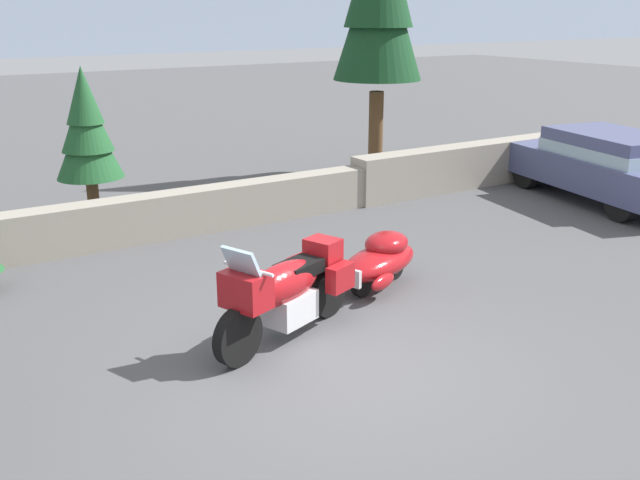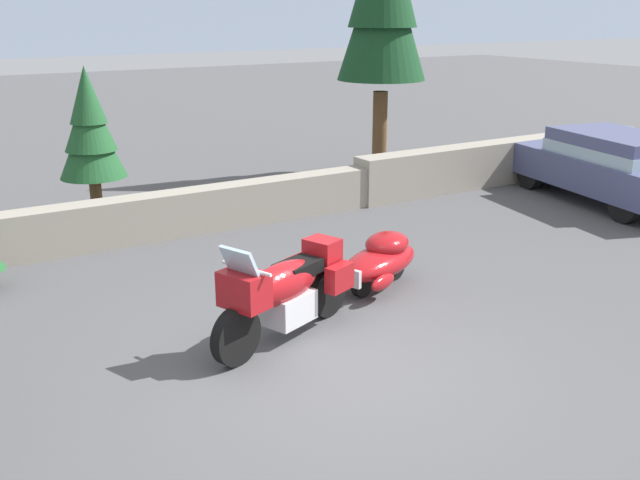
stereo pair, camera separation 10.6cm
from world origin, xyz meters
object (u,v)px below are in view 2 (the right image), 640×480
(touring_motorcycle, at_px, (284,289))
(sedan_at_right_edge, at_px, (610,164))
(car_shaped_trailer, at_px, (380,259))
(pine_tree_secondary, at_px, (90,129))

(touring_motorcycle, xyz_separation_m, sedan_at_right_edge, (8.61, 2.18, 0.15))
(car_shaped_trailer, bearing_deg, touring_motorcycle, -158.82)
(touring_motorcycle, xyz_separation_m, pine_tree_secondary, (-0.66, 5.71, 1.15))
(touring_motorcycle, xyz_separation_m, car_shaped_trailer, (1.92, 0.74, -0.21))
(car_shaped_trailer, relative_size, pine_tree_secondary, 0.77)
(sedan_at_right_edge, bearing_deg, touring_motorcycle, -165.82)
(touring_motorcycle, bearing_deg, pine_tree_secondary, 96.60)
(touring_motorcycle, height_order, pine_tree_secondary, pine_tree_secondary)
(car_shaped_trailer, relative_size, sedan_at_right_edge, 0.46)
(sedan_at_right_edge, relative_size, pine_tree_secondary, 1.68)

